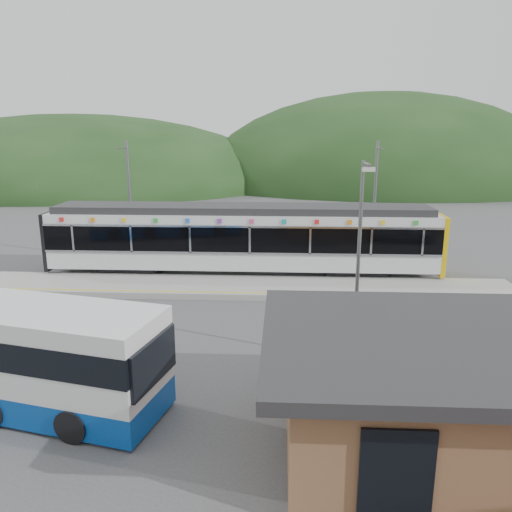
{
  "coord_description": "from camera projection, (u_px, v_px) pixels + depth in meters",
  "views": [
    {
      "loc": [
        1.81,
        -19.71,
        7.46
      ],
      "look_at": [
        0.71,
        1.0,
        2.29
      ],
      "focal_mm": 35.0,
      "sensor_mm": 36.0,
      "label": 1
    }
  ],
  "objects": [
    {
      "name": "catenary_mast_west",
      "position": [
        130.0,
        200.0,
        28.77
      ],
      "size": [
        0.18,
        1.8,
        7.0
      ],
      "color": "slate",
      "rests_on": "ground"
    },
    {
      "name": "lamp_post",
      "position": [
        360.0,
        248.0,
        15.63
      ],
      "size": [
        0.35,
        1.14,
        6.63
      ],
      "rotation": [
        0.0,
        0.0,
        0.0
      ],
      "color": "slate",
      "rests_on": "ground"
    },
    {
      "name": "station_shelter",
      "position": [
        460.0,
        393.0,
        11.59
      ],
      "size": [
        9.2,
        6.2,
        3.0
      ],
      "color": "brown",
      "rests_on": "ground"
    },
    {
      "name": "platform",
      "position": [
        244.0,
        287.0,
        24.16
      ],
      "size": [
        26.0,
        3.2,
        0.3
      ],
      "primitive_type": "cube",
      "color": "#9E9E99",
      "rests_on": "ground"
    },
    {
      "name": "hills",
      "position": [
        366.0,
        280.0,
        25.8
      ],
      "size": [
        146.0,
        149.0,
        26.0
      ],
      "color": "#1E3D19",
      "rests_on": "ground"
    },
    {
      "name": "train",
      "position": [
        242.0,
        237.0,
        26.32
      ],
      "size": [
        20.44,
        3.01,
        3.74
      ],
      "color": "black",
      "rests_on": "ground"
    },
    {
      "name": "yellow_line",
      "position": [
        242.0,
        293.0,
        22.86
      ],
      "size": [
        26.0,
        0.1,
        0.01
      ],
      "primitive_type": "cube",
      "color": "yellow",
      "rests_on": "platform"
    },
    {
      "name": "catenary_mast_east",
      "position": [
        375.0,
        202.0,
        28.05
      ],
      "size": [
        0.18,
        1.8,
        7.0
      ],
      "color": "slate",
      "rests_on": "ground"
    },
    {
      "name": "ground",
      "position": [
        238.0,
        314.0,
        21.0
      ],
      "size": [
        120.0,
        120.0,
        0.0
      ],
      "primitive_type": "plane",
      "color": "#4C4C4F",
      "rests_on": "ground"
    }
  ]
}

